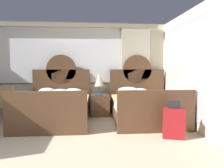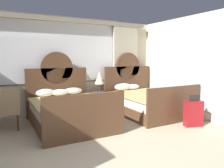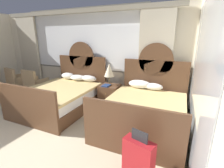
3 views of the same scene
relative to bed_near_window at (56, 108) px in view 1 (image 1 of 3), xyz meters
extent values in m
plane|color=#BCAD8E|center=(-0.05, -2.46, -0.35)|extent=(24.00, 24.00, 0.00)
cube|color=beige|center=(-0.05, 1.21, 1.00)|extent=(6.42, 0.07, 2.70)
cube|color=#646054|center=(-0.05, 1.17, 1.45)|extent=(4.13, 0.02, 1.87)
cube|color=white|center=(-0.05, 1.16, 1.45)|extent=(4.05, 0.02, 1.79)
cube|color=#C1B79E|center=(2.23, 1.07, 0.95)|extent=(0.87, 0.08, 2.60)
cube|color=gray|center=(-0.05, 1.07, 2.27)|extent=(5.91, 0.10, 0.12)
cube|color=beige|center=(3.20, -0.94, 1.00)|extent=(0.07, 4.23, 2.70)
cube|color=#B2B7BC|center=(3.15, -0.64, 1.00)|extent=(0.01, 2.96, 2.27)
cube|color=brown|center=(0.00, -0.06, -0.20)|extent=(1.58, 2.04, 0.30)
cube|color=white|center=(0.00, -0.06, 0.06)|extent=(1.52, 1.94, 0.23)
cube|color=tan|center=(0.00, -0.14, 0.21)|extent=(1.62, 1.84, 0.06)
cube|color=brown|center=(0.00, 0.99, 0.30)|extent=(1.66, 0.06, 1.31)
cylinder|color=brown|center=(0.00, 0.99, 0.96)|extent=(0.87, 0.06, 0.87)
cube|color=brown|center=(0.00, -1.11, 0.10)|extent=(1.66, 0.06, 0.91)
ellipsoid|color=white|center=(-0.38, 0.76, 0.34)|extent=(0.48, 0.25, 0.20)
ellipsoid|color=white|center=(-0.01, 0.75, 0.32)|extent=(0.49, 0.33, 0.17)
ellipsoid|color=white|center=(0.36, 0.78, 0.33)|extent=(0.52, 0.25, 0.18)
cube|color=brown|center=(2.27, -0.06, -0.20)|extent=(1.58, 2.04, 0.30)
cube|color=white|center=(2.27, -0.06, 0.06)|extent=(1.52, 1.94, 0.23)
cube|color=tan|center=(2.27, -0.14, 0.21)|extent=(1.62, 1.84, 0.06)
cube|color=brown|center=(2.27, 0.99, 0.30)|extent=(1.66, 0.06, 1.31)
cylinder|color=brown|center=(2.27, 0.99, 0.96)|extent=(0.87, 0.06, 0.87)
cube|color=brown|center=(2.27, -1.11, 0.10)|extent=(1.66, 0.06, 0.91)
ellipsoid|color=white|center=(1.95, 0.74, 0.35)|extent=(0.60, 0.26, 0.21)
ellipsoid|color=white|center=(2.30, 0.74, 0.32)|extent=(0.47, 0.25, 0.17)
cube|color=brown|center=(1.14, 0.63, -0.05)|extent=(0.51, 0.51, 0.60)
sphere|color=tan|center=(1.14, 0.36, 0.08)|extent=(0.02, 0.02, 0.02)
cylinder|color=brown|center=(1.11, 0.65, 0.26)|extent=(0.14, 0.14, 0.02)
cylinder|color=brown|center=(1.11, 0.65, 0.38)|extent=(0.03, 0.03, 0.23)
cone|color=beige|center=(1.11, 0.65, 0.67)|extent=(0.27, 0.27, 0.35)
cube|color=navy|center=(1.08, 0.53, 0.26)|extent=(0.18, 0.26, 0.03)
cube|color=tan|center=(-1.33, 0.35, 0.05)|extent=(0.62, 0.62, 0.10)
cube|color=tan|center=(-1.35, 0.10, 0.33)|extent=(0.58, 0.12, 0.45)
cube|color=tan|center=(-1.07, 0.33, 0.18)|extent=(0.10, 0.53, 0.16)
cylinder|color=brown|center=(-1.07, 0.57, -0.17)|extent=(0.04, 0.04, 0.36)
cylinder|color=brown|center=(-1.55, 0.61, -0.17)|extent=(0.04, 0.04, 0.36)
cylinder|color=brown|center=(-1.11, 0.10, -0.17)|extent=(0.04, 0.04, 0.36)
cube|color=maroon|center=(2.51, -1.48, -0.06)|extent=(0.45, 0.29, 0.60)
cube|color=#232326|center=(2.51, -1.48, 0.32)|extent=(0.23, 0.08, 0.15)
cylinder|color=black|center=(2.35, -1.43, -0.33)|extent=(0.05, 0.03, 0.05)
cylinder|color=black|center=(2.67, -1.52, -0.33)|extent=(0.05, 0.03, 0.05)
camera|label=1|loc=(0.99, -5.47, 1.05)|focal=34.50mm
camera|label=2|loc=(-1.48, -4.88, 1.24)|focal=34.66mm
camera|label=3|loc=(2.91, -3.26, 1.53)|focal=25.94mm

